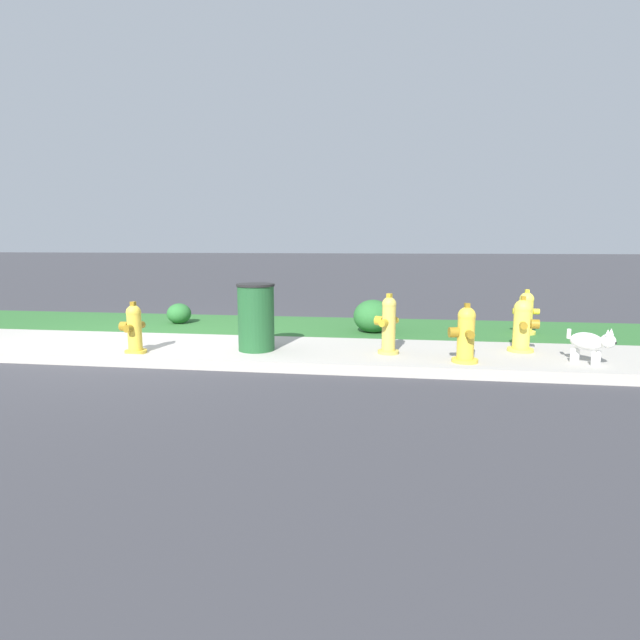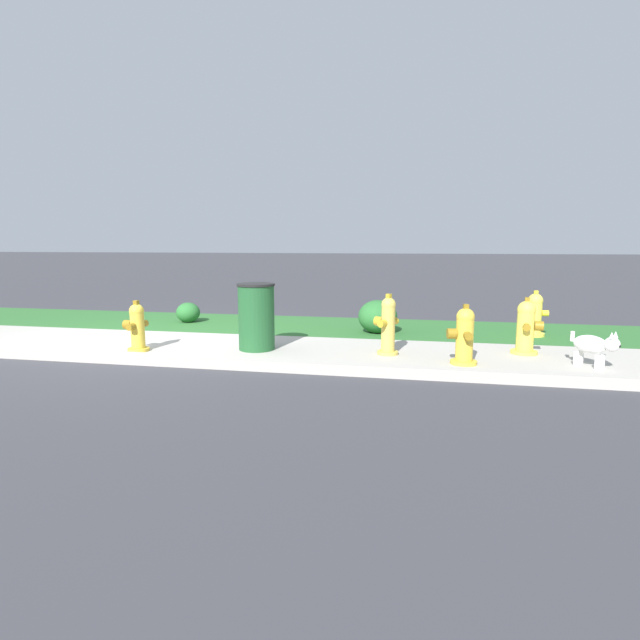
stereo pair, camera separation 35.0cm
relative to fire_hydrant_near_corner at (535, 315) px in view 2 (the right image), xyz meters
name	(u,v)px [view 2 (the right image)]	position (x,y,z in m)	size (l,w,h in m)	color
ground_plane	(135,344)	(-5.56, -1.72, -0.33)	(120.00, 120.00, 0.00)	#38383D
sidewalk_pavement	(135,344)	(-5.56, -1.72, -0.32)	(18.00, 1.90, 0.01)	#ADA89E
grass_verge	(197,322)	(-5.56, 0.25, -0.32)	(18.00, 2.04, 0.01)	#2D662D
street_curb	(87,356)	(-5.56, -2.75, -0.27)	(18.00, 0.16, 0.12)	#ADA89E
fire_hydrant_near_corner	(535,315)	(0.00, 0.00, 0.00)	(0.39, 0.36, 0.69)	yellow
fire_hydrant_mid_block	(137,328)	(-5.25, -2.16, -0.01)	(0.33, 0.36, 0.67)	gold
fire_hydrant_by_grass_verge	(388,326)	(-2.08, -1.72, 0.04)	(0.32, 0.35, 0.77)	gold
fire_hydrant_far_end	(464,336)	(-1.19, -2.06, 0.01)	(0.36, 0.39, 0.70)	gold
fire_hydrant_at_driveway	(526,327)	(-0.39, -1.36, 0.02)	(0.37, 0.40, 0.72)	yellow
small_white_dog	(594,346)	(0.22, -1.97, -0.06)	(0.45, 0.43, 0.45)	white
trash_bin	(256,317)	(-3.78, -1.76, 0.11)	(0.49, 0.49, 0.87)	#1E5128
shrub_bush_near_lamp	(378,317)	(-2.33, -0.20, -0.07)	(0.61, 0.61, 0.51)	#28662D
shrub_bush_far_verge	(188,312)	(-5.70, 0.21, -0.15)	(0.41, 0.41, 0.35)	#28662D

